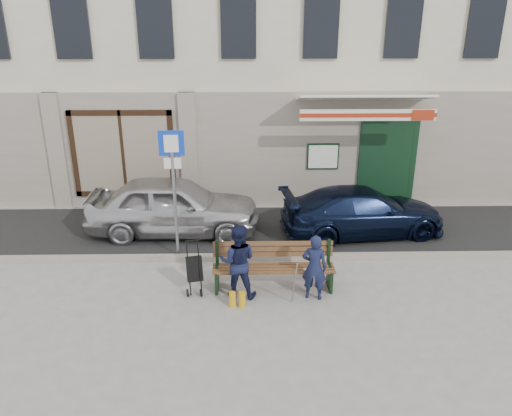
{
  "coord_description": "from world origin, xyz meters",
  "views": [
    {
      "loc": [
        0.18,
        -8.47,
        5.11
      ],
      "look_at": [
        0.38,
        1.6,
        1.2
      ],
      "focal_mm": 35.0,
      "sensor_mm": 36.0,
      "label": 1
    }
  ],
  "objects_px": {
    "car_silver": "(174,206)",
    "bench": "(271,268)",
    "woman": "(238,261)",
    "stroller": "(194,270)",
    "car_navy": "(363,211)",
    "parking_sign": "(173,174)",
    "man": "(314,267)"
  },
  "relations": [
    {
      "from": "parking_sign",
      "to": "man",
      "type": "bearing_deg",
      "value": -34.36
    },
    {
      "from": "stroller",
      "to": "woman",
      "type": "bearing_deg",
      "value": -26.8
    },
    {
      "from": "car_silver",
      "to": "bench",
      "type": "xyz_separation_m",
      "value": [
        2.28,
        -2.79,
        -0.26
      ]
    },
    {
      "from": "car_silver",
      "to": "stroller",
      "type": "height_order",
      "value": "car_silver"
    },
    {
      "from": "parking_sign",
      "to": "stroller",
      "type": "height_order",
      "value": "parking_sign"
    },
    {
      "from": "bench",
      "to": "woman",
      "type": "relative_size",
      "value": 1.61
    },
    {
      "from": "parking_sign",
      "to": "bench",
      "type": "distance_m",
      "value": 2.91
    },
    {
      "from": "parking_sign",
      "to": "bench",
      "type": "bearing_deg",
      "value": -36.88
    },
    {
      "from": "car_silver",
      "to": "stroller",
      "type": "xyz_separation_m",
      "value": [
        0.78,
        -2.87,
        -0.25
      ]
    },
    {
      "from": "car_navy",
      "to": "parking_sign",
      "type": "xyz_separation_m",
      "value": [
        -4.42,
        -1.22,
        1.37
      ]
    },
    {
      "from": "man",
      "to": "woman",
      "type": "relative_size",
      "value": 0.88
    },
    {
      "from": "car_silver",
      "to": "car_navy",
      "type": "distance_m",
      "value": 4.68
    },
    {
      "from": "parking_sign",
      "to": "stroller",
      "type": "xyz_separation_m",
      "value": [
        0.53,
        -1.52,
        -1.49
      ]
    },
    {
      "from": "car_navy",
      "to": "man",
      "type": "height_order",
      "value": "man"
    },
    {
      "from": "car_silver",
      "to": "man",
      "type": "xyz_separation_m",
      "value": [
        3.08,
        -3.17,
        -0.06
      ]
    },
    {
      "from": "bench",
      "to": "woman",
      "type": "xyz_separation_m",
      "value": [
        -0.65,
        -0.27,
        0.29
      ]
    },
    {
      "from": "stroller",
      "to": "parking_sign",
      "type": "bearing_deg",
      "value": 94.56
    },
    {
      "from": "woman",
      "to": "car_silver",
      "type": "bearing_deg",
      "value": -56.48
    },
    {
      "from": "woman",
      "to": "stroller",
      "type": "xyz_separation_m",
      "value": [
        -0.85,
        0.18,
        -0.28
      ]
    },
    {
      "from": "parking_sign",
      "to": "car_silver",
      "type": "bearing_deg",
      "value": 98.75
    },
    {
      "from": "car_silver",
      "to": "bench",
      "type": "relative_size",
      "value": 1.75
    },
    {
      "from": "car_silver",
      "to": "stroller",
      "type": "relative_size",
      "value": 4.01
    },
    {
      "from": "parking_sign",
      "to": "bench",
      "type": "height_order",
      "value": "parking_sign"
    },
    {
      "from": "man",
      "to": "stroller",
      "type": "bearing_deg",
      "value": 5.13
    },
    {
      "from": "parking_sign",
      "to": "car_navy",
      "type": "bearing_deg",
      "value": 13.69
    },
    {
      "from": "bench",
      "to": "stroller",
      "type": "relative_size",
      "value": 2.29
    },
    {
      "from": "car_silver",
      "to": "parking_sign",
      "type": "xyz_separation_m",
      "value": [
        0.25,
        -1.35,
        1.24
      ]
    },
    {
      "from": "parking_sign",
      "to": "woman",
      "type": "xyz_separation_m",
      "value": [
        1.38,
        -1.71,
        -1.21
      ]
    },
    {
      "from": "parking_sign",
      "to": "woman",
      "type": "relative_size",
      "value": 1.94
    },
    {
      "from": "bench",
      "to": "stroller",
      "type": "height_order",
      "value": "stroller"
    },
    {
      "from": "car_navy",
      "to": "stroller",
      "type": "xyz_separation_m",
      "value": [
        -3.9,
        -2.74,
        -0.12
      ]
    },
    {
      "from": "car_navy",
      "to": "stroller",
      "type": "height_order",
      "value": "car_navy"
    }
  ]
}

